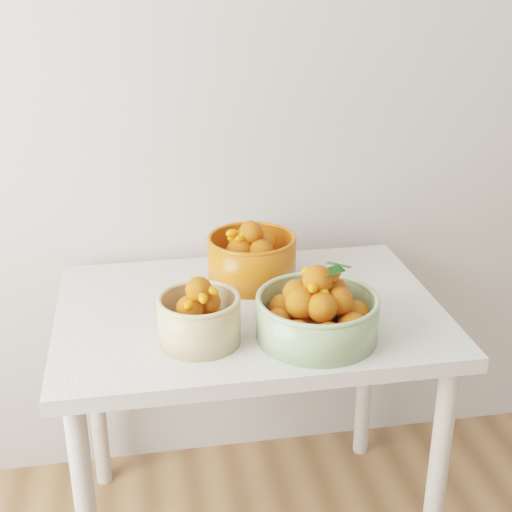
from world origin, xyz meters
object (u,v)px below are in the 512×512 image
(table, at_px, (249,339))
(bowl_orange, at_px, (252,258))
(bowl_cream, at_px, (199,317))
(bowl_green, at_px, (317,313))

(table, xyz_separation_m, bowl_orange, (0.03, 0.16, 0.17))
(bowl_cream, height_order, bowl_green, bowl_green)
(table, relative_size, bowl_orange, 3.30)
(bowl_orange, bearing_deg, table, -101.90)
(table, height_order, bowl_orange, bowl_orange)
(table, bearing_deg, bowl_orange, 78.10)
(bowl_cream, distance_m, bowl_green, 0.28)
(table, distance_m, bowl_orange, 0.23)
(table, height_order, bowl_cream, bowl_cream)
(table, distance_m, bowl_cream, 0.27)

